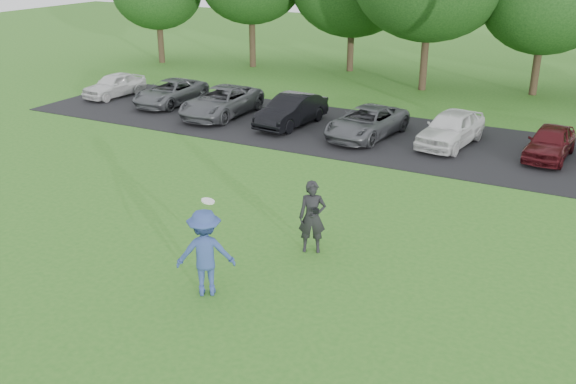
{
  "coord_description": "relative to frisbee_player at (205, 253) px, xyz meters",
  "views": [
    {
      "loc": [
        6.62,
        -9.17,
        6.99
      ],
      "look_at": [
        0.0,
        3.5,
        1.3
      ],
      "focal_mm": 40.0,
      "sensor_mm": 36.0,
      "label": 1
    }
  ],
  "objects": [
    {
      "name": "camera_bystander",
      "position": [
        1.11,
        2.78,
        -0.07
      ],
      "size": [
        0.76,
        0.65,
        1.77
      ],
      "color": "black",
      "rests_on": "ground"
    },
    {
      "name": "parked_cars",
      "position": [
        -0.22,
        12.55,
        -0.34
      ],
      "size": [
        30.3,
        4.75,
        1.25
      ],
      "color": "silver",
      "rests_on": "parking_lot"
    },
    {
      "name": "ground",
      "position": [
        0.36,
        -0.5,
        -0.95
      ],
      "size": [
        100.0,
        100.0,
        0.0
      ],
      "primitive_type": "plane",
      "color": "#307220",
      "rests_on": "ground"
    },
    {
      "name": "frisbee_player",
      "position": [
        0.0,
        0.0,
        0.0
      ],
      "size": [
        1.41,
        1.24,
        2.17
      ],
      "color": "#31478C",
      "rests_on": "ground"
    },
    {
      "name": "parking_lot",
      "position": [
        0.36,
        12.5,
        -0.93
      ],
      "size": [
        32.0,
        6.5,
        0.03
      ],
      "primitive_type": "cube",
      "color": "black",
      "rests_on": "ground"
    }
  ]
}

